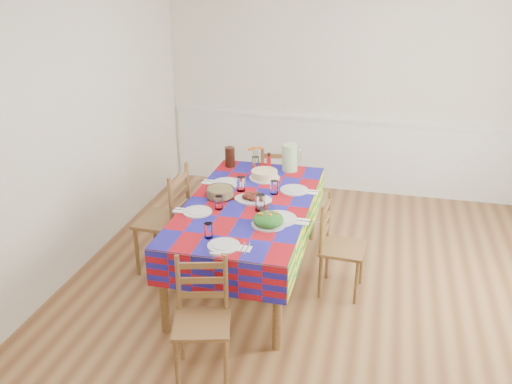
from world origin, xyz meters
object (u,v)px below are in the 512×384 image
(meat_platter, at_px, (253,197))
(chair_far, at_px, (278,184))
(chair_right, at_px, (338,247))
(green_pitcher, at_px, (290,158))
(chair_near, at_px, (202,320))
(dining_table, at_px, (249,211))
(tea_pitcher, at_px, (230,157))
(chair_left, at_px, (166,221))

(meat_platter, relative_size, chair_far, 0.37)
(chair_right, bearing_deg, meat_platter, 90.48)
(green_pitcher, xyz_separation_m, chair_near, (-0.21, -2.05, -0.47))
(dining_table, bearing_deg, chair_right, 0.19)
(tea_pitcher, xyz_separation_m, chair_left, (-0.37, -0.80, -0.37))
(meat_platter, bearing_deg, dining_table, -118.75)
(meat_platter, distance_m, chair_far, 1.23)
(chair_far, bearing_deg, chair_near, 79.84)
(dining_table, bearing_deg, tea_pitcher, 116.74)
(meat_platter, distance_m, chair_right, 0.84)
(tea_pitcher, relative_size, chair_near, 0.23)
(chair_far, xyz_separation_m, chair_right, (0.77, -1.22, -0.01))
(dining_table, height_order, chair_far, chair_far)
(chair_left, bearing_deg, dining_table, 91.57)
(dining_table, relative_size, green_pitcher, 7.39)
(green_pitcher, xyz_separation_m, chair_far, (-0.19, 0.40, -0.45))
(green_pitcher, distance_m, chair_right, 1.11)
(dining_table, height_order, green_pitcher, green_pitcher)
(chair_far, bearing_deg, chair_right, 112.47)
(dining_table, height_order, chair_near, chair_near)
(chair_far, xyz_separation_m, chair_left, (-0.78, -1.23, 0.05))
(green_pitcher, relative_size, chair_left, 0.27)
(green_pitcher, height_order, tea_pitcher, green_pitcher)
(green_pitcher, xyz_separation_m, chair_left, (-0.97, -0.83, -0.40))
(dining_table, xyz_separation_m, tea_pitcher, (-0.40, 0.80, 0.18))
(chair_right, bearing_deg, chair_left, 93.82)
(chair_left, bearing_deg, chair_far, 149.09)
(green_pitcher, bearing_deg, dining_table, -103.46)
(green_pitcher, bearing_deg, chair_right, -54.87)
(tea_pitcher, height_order, chair_right, tea_pitcher)
(chair_near, height_order, chair_left, chair_left)
(dining_table, distance_m, chair_right, 0.82)
(green_pitcher, distance_m, chair_left, 1.34)
(green_pitcher, relative_size, chair_right, 0.31)
(meat_platter, distance_m, chair_left, 0.85)
(chair_near, xyz_separation_m, chair_far, (0.02, 2.45, 0.01))
(dining_table, xyz_separation_m, green_pitcher, (0.20, 0.83, 0.21))
(chair_left, bearing_deg, tea_pitcher, 156.57)
(meat_platter, height_order, chair_near, chair_near)
(tea_pitcher, distance_m, chair_left, 0.95)
(chair_near, bearing_deg, chair_right, 42.17)
(chair_near, distance_m, chair_far, 2.45)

